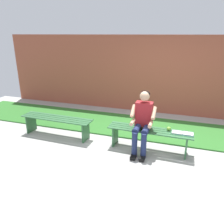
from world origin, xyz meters
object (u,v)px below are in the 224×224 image
at_px(apple, 169,129).
at_px(book_open, 183,133).
at_px(person_seated, 143,120).
at_px(bench_near, 149,134).
at_px(bench_far, 57,122).

xyz_separation_m(apple, book_open, (-0.27, 0.07, -0.03)).
bearing_deg(person_seated, book_open, -172.69).
bearing_deg(person_seated, apple, -161.96).
relative_size(bench_near, apple, 20.86).
relative_size(person_seated, book_open, 3.05).
xyz_separation_m(bench_far, book_open, (-2.85, 0.00, 0.12)).
height_order(bench_near, book_open, book_open).
bearing_deg(bench_near, bench_far, -0.00).
bearing_deg(apple, book_open, 166.08).
bearing_deg(bench_near, apple, -169.95).
bearing_deg(bench_near, book_open, 179.98).
bearing_deg(bench_far, book_open, 180.00).
xyz_separation_m(bench_near, bench_far, (2.20, -0.00, 0.00)).
xyz_separation_m(bench_far, person_seated, (-2.06, 0.10, 0.35)).
distance_m(person_seated, book_open, 0.83).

